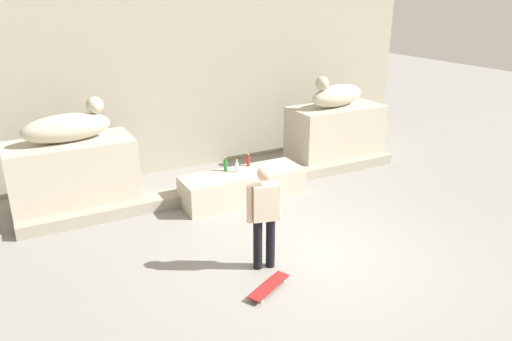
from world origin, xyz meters
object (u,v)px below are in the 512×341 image
statue_reclining_right (336,95)px  skater (264,213)px  bottle_clear (237,167)px  bottle_red (248,161)px  bottle_green (226,165)px  statue_reclining_left (69,126)px  skateboard (269,286)px

statue_reclining_right → skater: 5.29m
skater → bottle_clear: (0.77, 2.55, -0.23)m
bottle_red → bottle_clear: bottle_red is taller
statue_reclining_right → bottle_green: size_ratio=5.73×
bottle_red → statue_reclining_left: bearing=167.1°
statue_reclining_right → bottle_clear: size_ratio=6.46×
statue_reclining_right → bottle_green: 3.52m
skater → bottle_red: bearing=81.4°
bottle_red → bottle_green: (-0.53, -0.04, 0.01)m
skater → statue_reclining_left: bearing=135.6°
skater → statue_reclining_right: bearing=55.8°
skateboard → bottle_clear: 3.34m
bottle_red → statue_reclining_right: bearing=15.2°
statue_reclining_left → bottle_green: statue_reclining_left is taller
statue_reclining_right → bottle_red: 3.02m
bottle_green → skater: bearing=-102.5°
statue_reclining_left → skater: (2.18, -3.52, -0.76)m
statue_reclining_left → bottle_red: (3.32, -0.76, -0.99)m
statue_reclining_left → statue_reclining_right: size_ratio=0.98×
skater → skateboard: bearing=-98.3°
statue_reclining_right → skater: statue_reclining_right is taller
bottle_red → bottle_green: 0.54m
statue_reclining_left → statue_reclining_right: same height
bottle_clear → skater: bearing=-106.9°
skateboard → statue_reclining_right: bearing=16.9°
bottle_red → bottle_green: bottle_green is taller
statue_reclining_left → bottle_green: size_ratio=5.63×
statue_reclining_right → skateboard: (-4.13, -4.08, -1.62)m
bottle_clear → statue_reclining_left: bearing=161.8°
bottle_clear → statue_reclining_right: bearing=17.1°
skateboard → bottle_red: size_ratio=2.99×
statue_reclining_left → bottle_clear: (2.95, -0.97, -0.99)m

